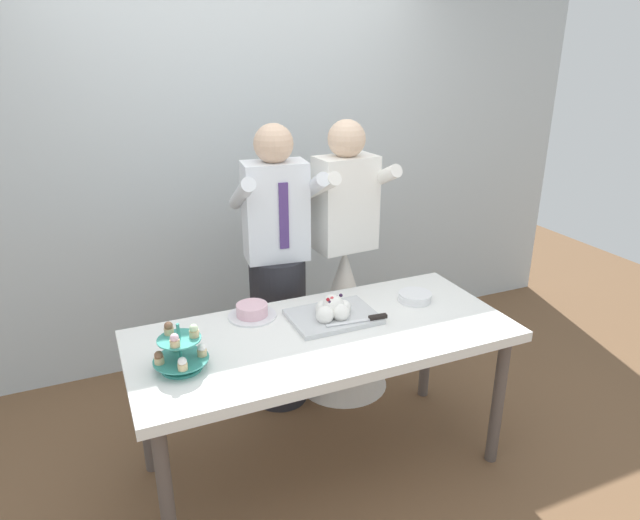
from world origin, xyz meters
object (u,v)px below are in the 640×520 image
Objects in this scene: dessert_table at (323,345)px; plate_stack at (415,297)px; round_cake at (252,311)px; person_groom at (277,286)px; person_bride at (344,301)px; cupcake_stand at (180,352)px; main_cake_tray at (333,312)px.

dessert_table is 0.60m from plate_stack.
plate_stack is 0.85m from round_cake.
plate_stack is 0.78m from person_groom.
round_cake is 0.79m from person_bride.
cupcake_stand is 0.96× the size of round_cake.
round_cake is 0.14× the size of person_groom.
cupcake_stand is 1.26m from plate_stack.
main_cake_tray is at bearing 45.93° from dessert_table.
plate_stack is at bearing 11.52° from dessert_table.
round_cake is at bearing 133.09° from dessert_table.
plate_stack is 0.58m from person_bride.
person_groom reaches higher than plate_stack.
plate_stack is (0.48, 0.02, -0.02)m from main_cake_tray.
dessert_table is at bearing -89.87° from person_groom.
person_bride reaches higher than dessert_table.
round_cake is at bearing -152.58° from person_bride.
main_cake_tray is 0.40m from round_cake.
cupcake_stand is (-0.67, -0.06, 0.15)m from dessert_table.
person_bride reaches higher than main_cake_tray.
dessert_table is 7.83× the size of cupcake_stand.
main_cake_tray is 0.48m from plate_stack.
person_bride is (1.09, 0.69, -0.27)m from cupcake_stand.
dessert_table is 10.14× the size of plate_stack.
person_bride is at bearing 107.26° from plate_stack.
main_cake_tray is 0.66m from person_bride.
person_groom and person_bride have the same top height.
dessert_table is at bearing -168.48° from plate_stack.
person_groom is 0.45m from person_bride.
cupcake_stand is at bearing -168.26° from main_cake_tray.
main_cake_tray is 0.56m from person_groom.
main_cake_tray is (0.09, 0.10, 0.11)m from dessert_table.
main_cake_tray reaches higher than plate_stack.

